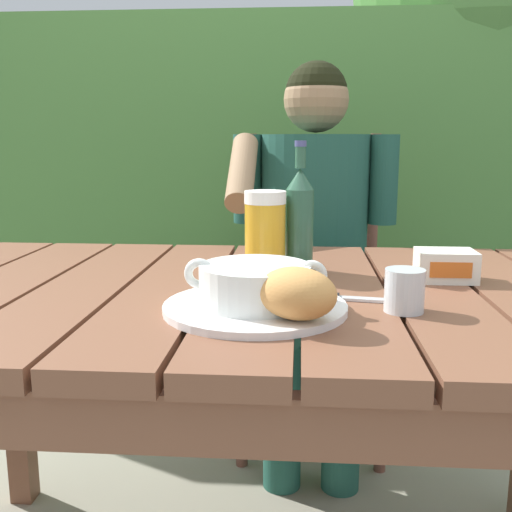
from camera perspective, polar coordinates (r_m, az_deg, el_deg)
name	(u,v)px	position (r m, az deg, el deg)	size (l,w,h in m)	color
dining_table	(255,330)	(1.14, -0.08, -7.16)	(1.45, 0.86, 0.73)	brown
hedge_backdrop	(324,153)	(2.70, 6.61, 9.84)	(3.72, 1.00, 2.10)	#477638
chair_near_diner	(311,293)	(2.01, 5.36, -3.53)	(0.46, 0.43, 1.02)	brown
person_eating	(313,236)	(1.77, 5.51, 1.95)	(0.48, 0.47, 1.22)	#1F4E41
serving_plate	(255,307)	(0.95, -0.08, -4.94)	(0.30, 0.30, 0.01)	white
soup_bowl	(255,283)	(0.94, -0.09, -2.64)	(0.23, 0.18, 0.07)	white
bread_roll	(297,293)	(0.87, 3.94, -3.60)	(0.15, 0.14, 0.08)	#D0904B
beer_glass	(265,233)	(1.20, 0.88, 2.26)	(0.08, 0.08, 0.17)	gold
beer_bottle	(300,218)	(1.23, 4.21, 3.69)	(0.06, 0.06, 0.27)	#2B553E
water_glass_small	(404,290)	(0.97, 14.10, -3.24)	(0.06, 0.06, 0.07)	silver
butter_tub	(446,265)	(1.21, 17.79, -0.87)	(0.11, 0.09, 0.06)	white
table_knife	(337,297)	(1.03, 7.83, -3.96)	(0.16, 0.04, 0.01)	silver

